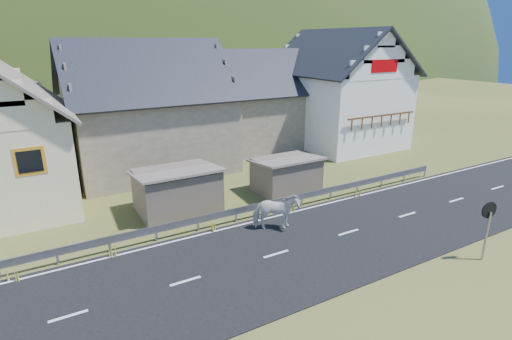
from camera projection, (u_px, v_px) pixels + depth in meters
ground at (276, 255)px, 16.73m from camera, size 160.00×160.00×0.00m
road at (276, 254)px, 16.72m from camera, size 60.00×7.00×0.04m
lane_markings at (276, 254)px, 16.72m from camera, size 60.00×6.60×0.01m
guardrail at (236, 212)px, 19.60m from camera, size 28.10×0.09×0.75m
shed_left at (177, 191)px, 20.81m from camera, size 4.30×3.30×2.40m
shed_right at (286, 175)px, 23.50m from camera, size 3.80×2.90×2.20m
house_stone_a at (147, 101)px, 27.22m from camera, size 10.80×9.80×8.90m
house_stone_b at (259, 95)px, 33.71m from camera, size 9.80×8.80×8.10m
house_white at (337, 84)px, 33.82m from camera, size 8.80×10.80×9.70m
mountain at (63, 110)px, 173.88m from camera, size 440.00×280.00×260.00m
horse at (276, 212)px, 18.65m from camera, size 1.73×2.33×1.79m
traffic_mirror at (488, 218)px, 15.86m from camera, size 0.70×0.25×2.53m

